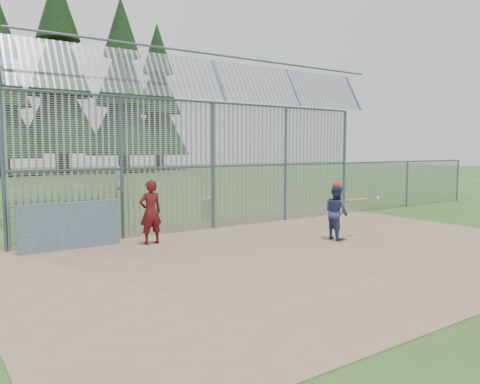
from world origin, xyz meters
TOP-DOWN VIEW (x-y plane):
  - ground at (0.00, 0.00)m, footprint 120.00×120.00m
  - dirt_infield at (0.00, -0.50)m, footprint 14.00×10.00m
  - dugout_wall at (-4.60, 2.90)m, footprint 2.50×0.12m
  - batter at (1.88, -0.03)m, footprint 0.69×0.82m
  - onlooker at (-2.66, 2.35)m, footprint 0.63×0.41m
  - bg_kid_standing at (2.63, 18.94)m, footprint 0.74×0.50m
  - batting_gear at (2.07, -0.08)m, footprint 1.43×0.57m
  - trash_can at (0.94, 5.29)m, footprint 0.56×0.56m
  - backstop_fence at (1.81, 3.43)m, footprint 20.09×0.81m
  - conifer_row at (1.93, 41.51)m, footprint 38.48×12.26m

SIDE VIEW (x-z plane):
  - ground at x=0.00m, z-range 0.00..0.00m
  - dirt_infield at x=0.00m, z-range 0.00..0.02m
  - trash_can at x=0.94m, z-range -0.03..0.79m
  - dugout_wall at x=-4.60m, z-range 0.02..1.22m
  - bg_kid_standing at x=2.63m, z-range 0.00..1.48m
  - batter at x=1.88m, z-range 0.02..1.55m
  - onlooker at x=-2.66m, z-range 0.02..1.74m
  - batting_gear at x=2.07m, z-range 1.12..1.72m
  - backstop_fence at x=1.81m, z-range -0.29..5.01m
  - conifer_row at x=1.93m, z-range 0.73..20.93m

